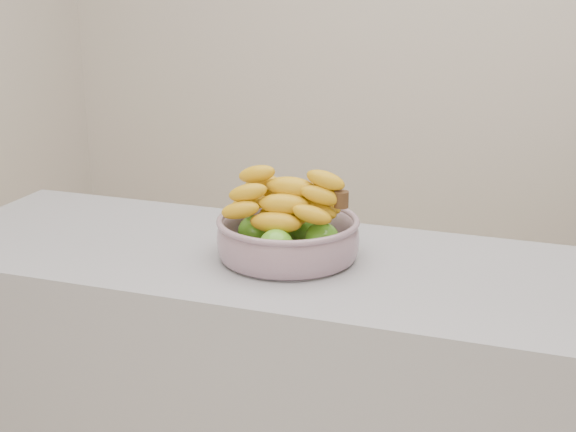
{
  "coord_description": "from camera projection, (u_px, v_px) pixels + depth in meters",
  "views": [
    {
      "loc": [
        0.46,
        -1.7,
        1.55
      ],
      "look_at": [
        -0.11,
        -0.06,
        1.0
      ],
      "focal_mm": 50.0,
      "sensor_mm": 36.0,
      "label": 1
    }
  ],
  "objects": [
    {
      "name": "fruit_bowl",
      "position": [
        288.0,
        232.0,
        1.83
      ],
      "size": [
        0.33,
        0.33,
        0.19
      ],
      "rotation": [
        0.0,
        0.0,
        0.01
      ],
      "color": "#A5AFC7",
      "rests_on": "counter"
    }
  ]
}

